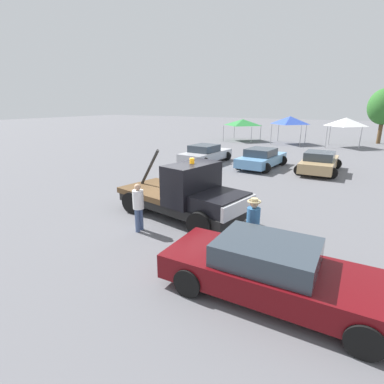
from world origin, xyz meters
The scene contains 12 objects.
ground_plane centered at (0.00, 0.00, 0.00)m, with size 160.00×160.00×0.00m, color slate.
tow_truck centered at (0.32, -0.06, 0.93)m, with size 5.62×3.10×2.51m.
foreground_car centered at (4.54, -3.37, 0.65)m, with size 5.19×2.04×1.34m.
person_near_truck centered at (3.46, -1.71, 1.03)m, with size 0.39×0.39×1.74m.
person_at_hood centered at (-0.50, -1.95, 0.98)m, with size 0.38×0.38×1.69m.
parked_car_silver centered at (-4.24, 10.36, 0.65)m, with size 2.79×4.82×1.34m.
parked_car_skyblue centered at (-0.05, 10.62, 0.65)m, with size 2.80×4.83×1.34m.
parked_car_tan centered at (3.60, 11.03, 0.65)m, with size 2.52×4.64×1.34m.
canopy_tent_green centered at (-6.71, 24.72, 2.14)m, with size 3.45×3.45×2.49m.
canopy_tent_blue centered at (-1.31, 24.58, 2.52)m, with size 3.10×3.10×2.94m.
canopy_tent_white centered at (4.12, 24.61, 2.49)m, with size 3.02×3.02×2.91m.
tree_left centered at (7.32, 29.64, 3.92)m, with size 3.27×3.27×5.84m.
Camera 1 is at (5.85, -9.42, 4.26)m, focal length 28.00 mm.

